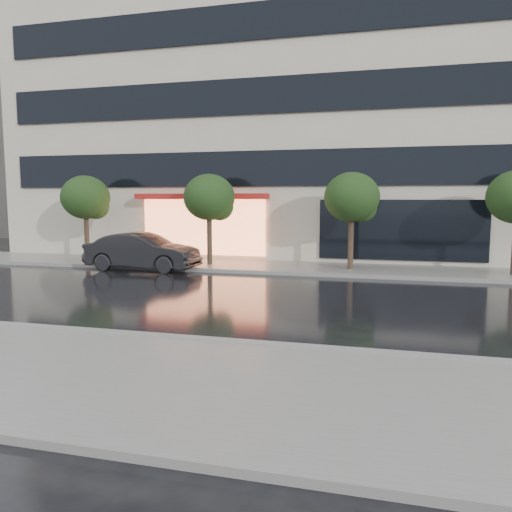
% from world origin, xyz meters
% --- Properties ---
extents(ground, '(120.00, 120.00, 0.00)m').
position_xyz_m(ground, '(0.00, 0.00, 0.00)').
color(ground, black).
rests_on(ground, ground).
extents(sidewalk_near, '(60.00, 4.50, 0.12)m').
position_xyz_m(sidewalk_near, '(0.00, -3.25, 0.06)').
color(sidewalk_near, slate).
rests_on(sidewalk_near, ground).
extents(sidewalk_far, '(60.00, 3.50, 0.12)m').
position_xyz_m(sidewalk_far, '(0.00, 10.25, 0.06)').
color(sidewalk_far, slate).
rests_on(sidewalk_far, ground).
extents(curb_near, '(60.00, 0.25, 0.14)m').
position_xyz_m(curb_near, '(0.00, -1.00, 0.07)').
color(curb_near, gray).
rests_on(curb_near, ground).
extents(curb_far, '(60.00, 0.25, 0.14)m').
position_xyz_m(curb_far, '(0.00, 8.50, 0.07)').
color(curb_far, gray).
rests_on(curb_far, ground).
extents(office_building, '(30.00, 12.76, 18.00)m').
position_xyz_m(office_building, '(-0.00, 17.97, 9.00)').
color(office_building, beige).
rests_on(office_building, ground).
extents(tree_far_west, '(2.20, 2.20, 3.99)m').
position_xyz_m(tree_far_west, '(-8.94, 10.03, 2.92)').
color(tree_far_west, '#33261C').
rests_on(tree_far_west, ground).
extents(tree_mid_west, '(2.20, 2.20, 3.99)m').
position_xyz_m(tree_mid_west, '(-2.94, 10.03, 2.92)').
color(tree_mid_west, '#33261C').
rests_on(tree_mid_west, ground).
extents(tree_mid_east, '(2.20, 2.20, 3.99)m').
position_xyz_m(tree_mid_east, '(3.06, 10.03, 2.92)').
color(tree_mid_east, '#33261C').
rests_on(tree_mid_east, ground).
extents(parked_car, '(4.70, 1.72, 1.54)m').
position_xyz_m(parked_car, '(-5.31, 8.30, 0.77)').
color(parked_car, black).
rests_on(parked_car, ground).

